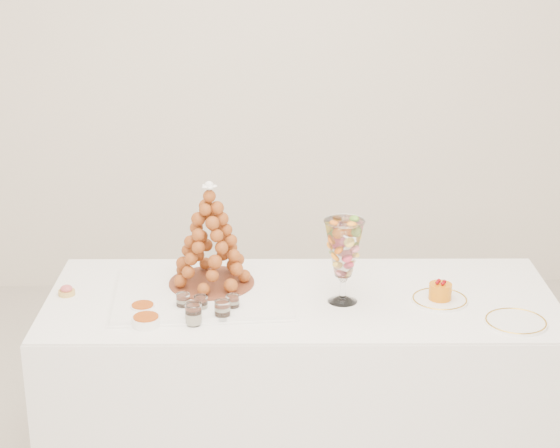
{
  "coord_description": "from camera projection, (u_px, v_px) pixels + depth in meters",
  "views": [
    {
      "loc": [
        -0.07,
        -2.93,
        2.13
      ],
      "look_at": [
        0.03,
        0.22,
        1.0
      ],
      "focal_mm": 60.0,
      "sensor_mm": 36.0,
      "label": 1
    }
  ],
  "objects": [
    {
      "name": "cake_plate",
      "position": [
        440.0,
        300.0,
        3.41
      ],
      "size": [
        0.2,
        0.2,
        0.01
      ],
      "primitive_type": "cylinder",
      "color": "white",
      "rests_on": "buffet_table"
    },
    {
      "name": "ramekin_front",
      "position": [
        146.0,
        321.0,
        3.21
      ],
      "size": [
        0.1,
        0.1,
        0.03
      ],
      "primitive_type": "cylinder",
      "color": "white",
      "rests_on": "buffet_table"
    },
    {
      "name": "pink_tart",
      "position": [
        67.0,
        291.0,
        3.45
      ],
      "size": [
        0.06,
        0.06,
        0.04
      ],
      "color": "tan",
      "rests_on": "buffet_table"
    },
    {
      "name": "lace_tray",
      "position": [
        203.0,
        293.0,
        3.45
      ],
      "size": [
        0.66,
        0.51,
        0.02
      ],
      "primitive_type": "cube",
      "rotation": [
        0.0,
        0.0,
        0.05
      ],
      "color": "white",
      "rests_on": "buffet_table"
    },
    {
      "name": "verrine_d",
      "position": [
        193.0,
        314.0,
        3.22
      ],
      "size": [
        0.06,
        0.06,
        0.08
      ],
      "primitive_type": "cylinder",
      "rotation": [
        0.0,
        0.0,
        0.07
      ],
      "color": "white",
      "rests_on": "buffet_table"
    },
    {
      "name": "room_walls",
      "position": [
        272.0,
        9.0,
        2.88
      ],
      "size": [
        4.54,
        4.04,
        2.82
      ],
      "color": "silver",
      "rests_on": "ground"
    },
    {
      "name": "ramekin_back",
      "position": [
        143.0,
        309.0,
        3.31
      ],
      "size": [
        0.09,
        0.09,
        0.03
      ],
      "primitive_type": "cylinder",
      "color": "white",
      "rests_on": "buffet_table"
    },
    {
      "name": "verrine_e",
      "position": [
        222.0,
        311.0,
        3.24
      ],
      "size": [
        0.07,
        0.07,
        0.07
      ],
      "primitive_type": "cylinder",
      "rotation": [
        0.0,
        0.0,
        -0.22
      ],
      "color": "white",
      "rests_on": "buffet_table"
    },
    {
      "name": "macaron_vase",
      "position": [
        344.0,
        249.0,
        3.34
      ],
      "size": [
        0.14,
        0.14,
        0.31
      ],
      "color": "white",
      "rests_on": "buffet_table"
    },
    {
      "name": "verrine_c",
      "position": [
        233.0,
        304.0,
        3.31
      ],
      "size": [
        0.05,
        0.05,
        0.06
      ],
      "primitive_type": "cylinder",
      "rotation": [
        0.0,
        0.0,
        0.03
      ],
      "color": "white",
      "rests_on": "buffet_table"
    },
    {
      "name": "verrine_b",
      "position": [
        201.0,
        305.0,
        3.3
      ],
      "size": [
        0.06,
        0.06,
        0.07
      ],
      "primitive_type": "cylinder",
      "rotation": [
        0.0,
        0.0,
        0.25
      ],
      "color": "white",
      "rests_on": "buffet_table"
    },
    {
      "name": "buffet_table",
      "position": [
        301.0,
        382.0,
        3.56
      ],
      "size": [
        1.9,
        0.8,
        0.71
      ],
      "rotation": [
        0.0,
        0.0,
        -0.03
      ],
      "color": "white",
      "rests_on": "ground"
    },
    {
      "name": "croquembouche",
      "position": [
        210.0,
        235.0,
        3.44
      ],
      "size": [
        0.33,
        0.33,
        0.4
      ],
      "rotation": [
        0.0,
        0.0,
        -0.27
      ],
      "color": "brown",
      "rests_on": "lace_tray"
    },
    {
      "name": "verrine_a",
      "position": [
        183.0,
        302.0,
        3.32
      ],
      "size": [
        0.05,
        0.05,
        0.07
      ],
      "primitive_type": "cylinder",
      "rotation": [
        0.0,
        0.0,
        -0.09
      ],
      "color": "white",
      "rests_on": "buffet_table"
    },
    {
      "name": "spare_plate",
      "position": [
        516.0,
        322.0,
        3.23
      ],
      "size": [
        0.22,
        0.22,
        0.01
      ],
      "primitive_type": "cylinder",
      "color": "white",
      "rests_on": "buffet_table"
    },
    {
      "name": "mousse_cake",
      "position": [
        440.0,
        291.0,
        3.4
      ],
      "size": [
        0.08,
        0.08,
        0.07
      ],
      "color": "orange",
      "rests_on": "cake_plate"
    }
  ]
}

